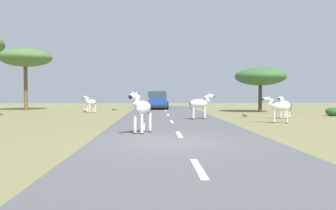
# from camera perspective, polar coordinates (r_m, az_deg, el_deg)

# --- Properties ---
(ground_plane) EXTENTS (90.00, 90.00, 0.00)m
(ground_plane) POSITION_cam_1_polar(r_m,az_deg,el_deg) (11.37, 0.05, -6.17)
(ground_plane) COLOR olive
(road) EXTENTS (6.00, 64.00, 0.05)m
(road) POSITION_cam_1_polar(r_m,az_deg,el_deg) (11.39, 2.47, -6.03)
(road) COLOR #56595B
(road) RESTS_ON ground_plane
(lane_markings) EXTENTS (0.16, 56.00, 0.01)m
(lane_markings) POSITION_cam_1_polar(r_m,az_deg,el_deg) (10.40, 2.90, -6.63)
(lane_markings) COLOR silver
(lane_markings) RESTS_ON road
(zebra_0) EXTENTS (0.95, 1.62, 1.63)m
(zebra_0) POSITION_cam_1_polar(r_m,az_deg,el_deg) (13.72, -4.25, -0.51)
(zebra_0) COLOR silver
(zebra_0) RESTS_ON road
(zebra_1) EXTENTS (1.63, 0.64, 1.55)m
(zebra_1) POSITION_cam_1_polar(r_m,az_deg,el_deg) (21.19, 5.14, 0.22)
(zebra_1) COLOR silver
(zebra_1) RESTS_ON road
(zebra_2) EXTENTS (1.03, 1.32, 1.41)m
(zebra_2) POSITION_cam_1_polar(r_m,az_deg,el_deg) (29.47, -12.28, 0.40)
(zebra_2) COLOR silver
(zebra_2) RESTS_ON ground_plane
(zebra_3) EXTENTS (1.49, 0.72, 1.45)m
(zebra_3) POSITION_cam_1_polar(r_m,az_deg,el_deg) (19.81, 17.33, -0.29)
(zebra_3) COLOR silver
(zebra_3) RESTS_ON ground_plane
(zebra_4) EXTENTS (1.21, 1.22, 1.44)m
(zebra_4) POSITION_cam_1_polar(r_m,az_deg,el_deg) (23.45, 18.14, 0.02)
(zebra_4) COLOR silver
(zebra_4) RESTS_ON ground_plane
(car_0) EXTENTS (2.10, 4.38, 1.74)m
(car_0) POSITION_cam_1_polar(r_m,az_deg,el_deg) (35.03, -1.60, 0.69)
(car_0) COLOR #1E479E
(car_0) RESTS_ON road
(car_1) EXTENTS (2.23, 4.44, 1.74)m
(car_1) POSITION_cam_1_polar(r_m,az_deg,el_deg) (40.39, -2.11, 0.85)
(car_1) COLOR silver
(car_1) RESTS_ON road
(tree_0) EXTENTS (4.84, 4.84, 5.76)m
(tree_0) POSITION_cam_1_polar(r_m,az_deg,el_deg) (35.87, -21.85, 7.02)
(tree_0) COLOR brown
(tree_0) RESTS_ON ground_plane
(tree_3) EXTENTS (4.27, 4.27, 3.75)m
(tree_3) POSITION_cam_1_polar(r_m,az_deg,el_deg) (31.04, 14.55, 4.41)
(tree_3) COLOR #4C3823
(tree_3) RESTS_ON ground_plane
(bush_3) EXTENTS (1.01, 0.90, 0.60)m
(bush_3) POSITION_cam_1_polar(r_m,az_deg,el_deg) (27.36, 24.86, -0.98)
(bush_3) COLOR #2D5628
(bush_3) RESTS_ON ground_plane
(rock_1) EXTENTS (0.52, 0.55, 0.26)m
(rock_1) POSITION_cam_1_polar(r_m,az_deg,el_deg) (31.47, -13.02, -0.81)
(rock_1) COLOR #A89E8C
(rock_1) RESTS_ON ground_plane
(rock_2) EXTENTS (0.38, 0.28, 0.28)m
(rock_2) POSITION_cam_1_polar(r_m,az_deg,el_deg) (24.75, 12.22, -1.50)
(rock_2) COLOR gray
(rock_2) RESTS_ON ground_plane
(rock_4) EXTENTS (0.48, 0.45, 0.25)m
(rock_4) POSITION_cam_1_polar(r_m,az_deg,el_deg) (33.38, -8.55, -0.63)
(rock_4) COLOR gray
(rock_4) RESTS_ON ground_plane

